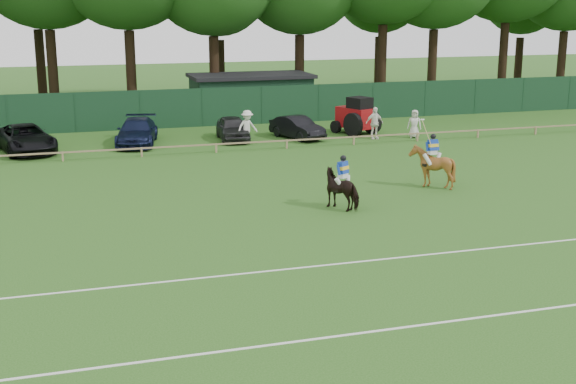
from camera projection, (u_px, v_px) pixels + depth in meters
name	position (u px, v px, depth m)	size (l,w,h in m)	color
ground	(300.00, 257.00, 24.69)	(160.00, 160.00, 0.00)	#1E4C14
horse_dark	(343.00, 189.00, 30.33)	(0.84, 1.84, 1.56)	black
horse_chestnut	(432.00, 166.00, 33.73)	(1.50, 1.69, 1.86)	brown
suv_black	(26.00, 139.00, 41.61)	(2.47, 5.36, 1.49)	black
sedan_navy	(137.00, 132.00, 43.82)	(2.06, 5.08, 1.47)	#111735
hatch_grey	(233.00, 128.00, 45.24)	(1.66, 4.12, 1.40)	#2B2B2D
estate_black	(297.00, 128.00, 45.78)	(1.40, 4.01, 1.32)	black
spectator_left	(247.00, 127.00, 44.09)	(1.24, 0.71, 1.92)	silver
spectator_mid	(374.00, 123.00, 45.53)	(1.12, 0.46, 1.90)	white
spectator_right	(414.00, 124.00, 45.93)	(0.82, 0.54, 1.69)	silver
rider_dark	(343.00, 171.00, 30.15)	(0.86, 0.64, 1.41)	silver
rider_chestnut	(433.00, 148.00, 33.52)	(0.94, 0.57, 2.05)	silver
pitch_lines	(339.00, 296.00, 21.44)	(60.00, 5.10, 0.01)	silver
pitch_rail	(198.00, 145.00, 41.29)	(62.10, 0.10, 0.50)	#997F5B
perimeter_fence	(172.00, 109.00, 49.45)	(92.08, 0.08, 2.50)	#14351E
utility_shed	(251.00, 96.00, 53.86)	(8.40, 4.40, 3.04)	#14331E
tree_row	(183.00, 110.00, 57.74)	(96.00, 12.00, 21.00)	#26561C
tractor	(357.00, 117.00, 47.23)	(2.72, 3.21, 2.29)	maroon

